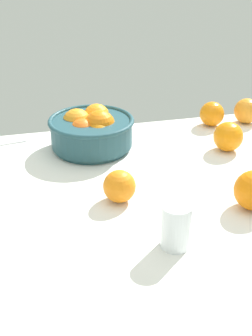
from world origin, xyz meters
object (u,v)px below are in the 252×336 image
juice_glass (176,228)px  loose_orange_1 (212,114)px  loose_orange_2 (228,137)px  loose_orange_4 (119,186)px  loose_orange_3 (247,111)px  fruit_bowl (91,130)px

juice_glass → loose_orange_1: juice_glass is taller
loose_orange_2 → loose_orange_4: loose_orange_2 is taller
loose_orange_2 → juice_glass: bearing=-127.2°
loose_orange_2 → loose_orange_3: size_ratio=1.03×
fruit_bowl → loose_orange_4: fruit_bowl is taller
juice_glass → loose_orange_4: bearing=109.6°
juice_glass → loose_orange_3: juice_glass is taller
loose_orange_3 → loose_orange_4: size_ratio=1.07×
juice_glass → loose_orange_2: size_ratio=1.13×
loose_orange_4 → loose_orange_2: bearing=28.1°
loose_orange_1 → loose_orange_4: bearing=-136.1°
juice_glass → loose_orange_1: (31.15, 55.08, -0.35)cm
fruit_bowl → loose_orange_3: fruit_bowl is taller
loose_orange_1 → loose_orange_4: size_ratio=1.02×
fruit_bowl → loose_orange_1: size_ratio=3.12×
loose_orange_1 → loose_orange_3: 11.47cm
fruit_bowl → loose_orange_1: 39.76cm
juice_glass → loose_orange_1: 63.28cm
juice_glass → loose_orange_1: size_ratio=1.21×
loose_orange_2 → loose_orange_3: loose_orange_2 is taller
loose_orange_1 → loose_orange_2: (-2.85, -17.73, 0.29)cm
fruit_bowl → loose_orange_3: (50.49, 6.82, -1.42)cm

